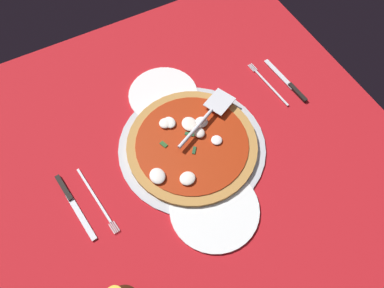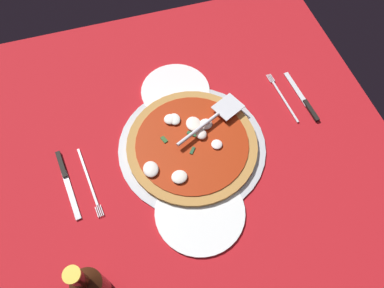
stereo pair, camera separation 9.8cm
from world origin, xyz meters
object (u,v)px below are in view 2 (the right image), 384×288
(pizza, at_px, (191,144))
(beer_bottle, at_px, (90,287))
(pizza_server, at_px, (213,118))
(dinner_plate_left, at_px, (200,212))
(dinner_plate_right, at_px, (175,91))
(place_setting_near, at_px, (293,100))
(place_setting_far, at_px, (77,181))

(pizza, distance_m, beer_bottle, 0.43)
(pizza, distance_m, pizza_server, 0.09)
(pizza_server, bearing_deg, pizza, -172.64)
(dinner_plate_left, distance_m, beer_bottle, 0.31)
(dinner_plate_right, height_order, pizza, pizza)
(beer_bottle, bearing_deg, place_setting_near, -60.50)
(dinner_plate_right, bearing_deg, dinner_plate_left, 173.60)
(dinner_plate_right, relative_size, pizza, 0.58)
(pizza, height_order, place_setting_far, pizza)
(place_setting_near, distance_m, beer_bottle, 0.74)
(dinner_plate_right, relative_size, pizza_server, 0.94)
(beer_bottle, bearing_deg, dinner_plate_right, -32.68)
(dinner_plate_right, height_order, place_setting_near, place_setting_near)
(beer_bottle, bearing_deg, pizza_server, -47.93)
(place_setting_near, height_order, place_setting_far, same)
(pizza, bearing_deg, pizza_server, -57.60)
(dinner_plate_right, xyz_separation_m, pizza_server, (-0.15, -0.07, 0.04))
(pizza_server, bearing_deg, dinner_plate_left, -140.34)
(dinner_plate_left, bearing_deg, place_setting_near, -55.80)
(dinner_plate_left, bearing_deg, pizza, -10.36)
(pizza, bearing_deg, dinner_plate_right, -2.60)
(dinner_plate_right, bearing_deg, place_setting_near, -111.77)
(place_setting_near, height_order, beer_bottle, beer_bottle)
(pizza_server, height_order, place_setting_near, pizza_server)
(beer_bottle, bearing_deg, dinner_plate_left, -67.56)
(pizza, bearing_deg, beer_bottle, 134.11)
(place_setting_near, bearing_deg, dinner_plate_left, 119.90)
(dinner_plate_left, distance_m, pizza, 0.19)
(dinner_plate_left, relative_size, place_setting_near, 1.07)
(pizza_server, xyz_separation_m, place_setting_near, (0.02, -0.26, -0.04))
(dinner_plate_left, height_order, beer_bottle, beer_bottle)
(dinner_plate_right, xyz_separation_m, place_setting_near, (-0.13, -0.33, -0.00))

